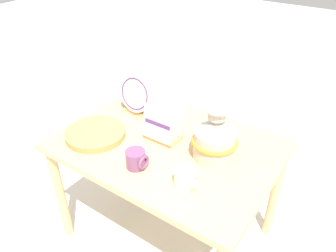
{
  "coord_description": "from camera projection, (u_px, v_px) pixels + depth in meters",
  "views": [
    {
      "loc": [
        0.82,
        -1.19,
        1.77
      ],
      "look_at": [
        0.0,
        0.0,
        0.84
      ],
      "focal_mm": 35.0,
      "sensor_mm": 36.0,
      "label": 1
    }
  ],
  "objects": [
    {
      "name": "dish_rack_square_plates",
      "position": [
        163.0,
        127.0,
        1.78
      ],
      "size": [
        0.19,
        0.14,
        0.21
      ],
      "color": "tan",
      "rests_on": "display_table"
    },
    {
      "name": "ground_plane",
      "position": [
        168.0,
        231.0,
        2.18
      ],
      "size": [
        14.0,
        14.0,
        0.0
      ],
      "primitive_type": "plane",
      "color": "silver"
    },
    {
      "name": "ceramic_vase",
      "position": [
        215.0,
        137.0,
        1.62
      ],
      "size": [
        0.23,
        0.23,
        0.29
      ],
      "color": "beige",
      "rests_on": "display_table"
    },
    {
      "name": "mug_plum_glaze",
      "position": [
        136.0,
        159.0,
        1.59
      ],
      "size": [
        0.11,
        0.1,
        0.09
      ],
      "color": "#7A4770",
      "rests_on": "display_table"
    },
    {
      "name": "dish_rack_round_plates",
      "position": [
        140.0,
        95.0,
        2.0
      ],
      "size": [
        0.23,
        0.15,
        0.26
      ],
      "color": "tan",
      "rests_on": "display_table"
    },
    {
      "name": "wicker_charger_stack",
      "position": [
        96.0,
        134.0,
        1.83
      ],
      "size": [
        0.33,
        0.33,
        0.04
      ],
      "color": "tan",
      "rests_on": "display_table"
    },
    {
      "name": "display_table",
      "position": [
        168.0,
        156.0,
        1.83
      ],
      "size": [
        1.17,
        0.85,
        0.73
      ],
      "color": "tan",
      "rests_on": "ground_plane"
    },
    {
      "name": "mug_cream_glaze",
      "position": [
        186.0,
        178.0,
        1.47
      ],
      "size": [
        0.11,
        0.1,
        0.09
      ],
      "color": "silver",
      "rests_on": "display_table"
    }
  ]
}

